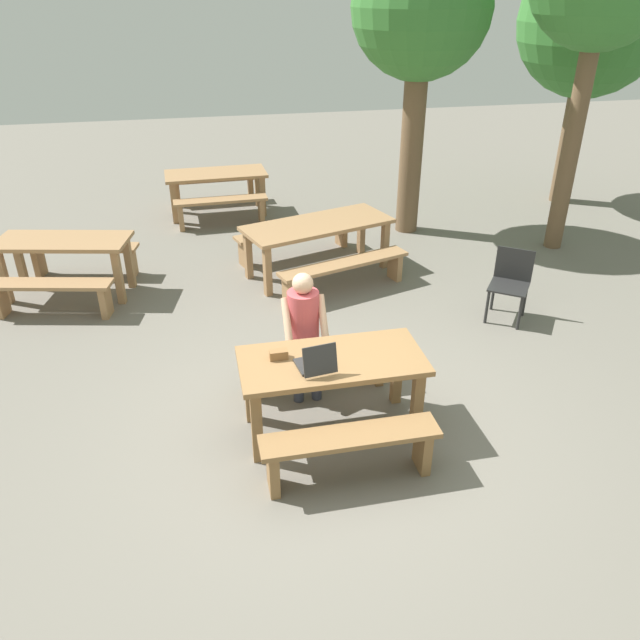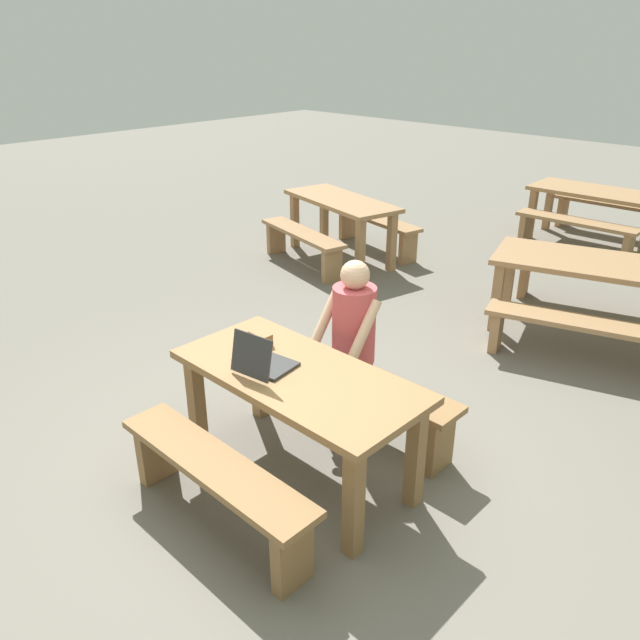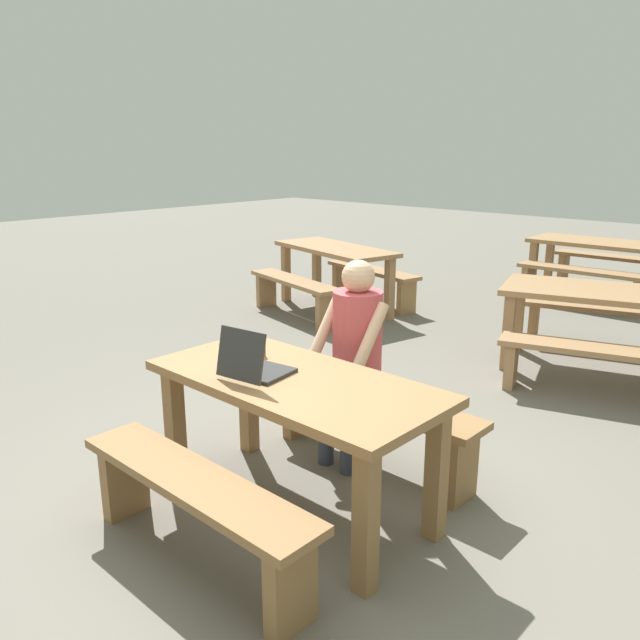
{
  "view_description": "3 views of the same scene",
  "coord_description": "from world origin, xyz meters",
  "px_view_note": "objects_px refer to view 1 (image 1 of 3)",
  "views": [
    {
      "loc": [
        -1.03,
        -4.39,
        3.64
      ],
      "look_at": [
        -0.05,
        0.25,
        1.01
      ],
      "focal_mm": 34.75,
      "sensor_mm": 36.0,
      "label": 1
    },
    {
      "loc": [
        2.38,
        -2.29,
        2.64
      ],
      "look_at": [
        -0.05,
        0.25,
        1.01
      ],
      "focal_mm": 34.93,
      "sensor_mm": 36.0,
      "label": 2
    },
    {
      "loc": [
        2.19,
        -2.18,
        1.93
      ],
      "look_at": [
        -0.05,
        0.25,
        1.01
      ],
      "focal_mm": 35.49,
      "sensor_mm": 36.0,
      "label": 3
    }
  ],
  "objects_px": {
    "plastic_chair": "(510,282)",
    "tree_right": "(421,13)",
    "laptop": "(316,363)",
    "picnic_table_distant": "(64,250)",
    "person_seated": "(304,326)",
    "tree_left": "(592,23)",
    "picnic_table_front": "(332,371)",
    "small_pouch": "(279,354)",
    "picnic_table_rear": "(318,230)",
    "picnic_table_mid": "(216,179)"
  },
  "relations": [
    {
      "from": "tree_left",
      "to": "tree_right",
      "type": "bearing_deg",
      "value": -165.28
    },
    {
      "from": "picnic_table_front",
      "to": "laptop",
      "type": "distance_m",
      "value": 0.29
    },
    {
      "from": "picnic_table_front",
      "to": "tree_right",
      "type": "bearing_deg",
      "value": 63.75
    },
    {
      "from": "picnic_table_front",
      "to": "plastic_chair",
      "type": "relative_size",
      "value": 1.91
    },
    {
      "from": "laptop",
      "to": "small_pouch",
      "type": "relative_size",
      "value": 2.27
    },
    {
      "from": "picnic_table_mid",
      "to": "tree_right",
      "type": "height_order",
      "value": "tree_right"
    },
    {
      "from": "person_seated",
      "to": "picnic_table_mid",
      "type": "bearing_deg",
      "value": 95.06
    },
    {
      "from": "plastic_chair",
      "to": "picnic_table_rear",
      "type": "relative_size",
      "value": 0.39
    },
    {
      "from": "tree_right",
      "to": "picnic_table_mid",
      "type": "bearing_deg",
      "value": 154.58
    },
    {
      "from": "picnic_table_mid",
      "to": "tree_right",
      "type": "relative_size",
      "value": 0.4
    },
    {
      "from": "tree_left",
      "to": "laptop",
      "type": "bearing_deg",
      "value": -135.17
    },
    {
      "from": "person_seated",
      "to": "picnic_table_distant",
      "type": "relative_size",
      "value": 0.73
    },
    {
      "from": "plastic_chair",
      "to": "picnic_table_mid",
      "type": "xyz_separation_m",
      "value": [
        -3.18,
        4.52,
        0.16
      ]
    },
    {
      "from": "picnic_table_front",
      "to": "picnic_table_distant",
      "type": "height_order",
      "value": "picnic_table_distant"
    },
    {
      "from": "small_pouch",
      "to": "tree_right",
      "type": "height_order",
      "value": "tree_right"
    },
    {
      "from": "small_pouch",
      "to": "tree_left",
      "type": "relative_size",
      "value": 0.04
    },
    {
      "from": "picnic_table_rear",
      "to": "tree_left",
      "type": "distance_m",
      "value": 6.0
    },
    {
      "from": "picnic_table_distant",
      "to": "picnic_table_mid",
      "type": "bearing_deg",
      "value": 65.65
    },
    {
      "from": "person_seated",
      "to": "tree_left",
      "type": "bearing_deg",
      "value": 40.96
    },
    {
      "from": "laptop",
      "to": "tree_right",
      "type": "xyz_separation_m",
      "value": [
        2.52,
        4.91,
        2.39
      ]
    },
    {
      "from": "small_pouch",
      "to": "picnic_table_distant",
      "type": "bearing_deg",
      "value": 124.37
    },
    {
      "from": "picnic_table_rear",
      "to": "laptop",
      "type": "bearing_deg",
      "value": -119.37
    },
    {
      "from": "laptop",
      "to": "picnic_table_distant",
      "type": "height_order",
      "value": "laptop"
    },
    {
      "from": "laptop",
      "to": "plastic_chair",
      "type": "bearing_deg",
      "value": -154.72
    },
    {
      "from": "picnic_table_rear",
      "to": "picnic_table_distant",
      "type": "xyz_separation_m",
      "value": [
        -3.29,
        -0.02,
        -0.0
      ]
    },
    {
      "from": "plastic_chair",
      "to": "tree_right",
      "type": "distance_m",
      "value": 4.16
    },
    {
      "from": "person_seated",
      "to": "picnic_table_distant",
      "type": "bearing_deg",
      "value": 133.01
    },
    {
      "from": "picnic_table_mid",
      "to": "plastic_chair",
      "type": "bearing_deg",
      "value": -56.77
    },
    {
      "from": "small_pouch",
      "to": "tree_left",
      "type": "bearing_deg",
      "value": 42.3
    },
    {
      "from": "picnic_table_mid",
      "to": "tree_right",
      "type": "distance_m",
      "value": 4.19
    },
    {
      "from": "picnic_table_front",
      "to": "laptop",
      "type": "xyz_separation_m",
      "value": [
        -0.17,
        -0.14,
        0.19
      ]
    },
    {
      "from": "plastic_chair",
      "to": "small_pouch",
      "type": "bearing_deg",
      "value": -116.11
    },
    {
      "from": "small_pouch",
      "to": "picnic_table_rear",
      "type": "height_order",
      "value": "small_pouch"
    },
    {
      "from": "laptop",
      "to": "picnic_table_distant",
      "type": "bearing_deg",
      "value": -62.36
    },
    {
      "from": "person_seated",
      "to": "tree_left",
      "type": "xyz_separation_m",
      "value": [
        5.76,
        5.0,
        2.24
      ]
    },
    {
      "from": "picnic_table_front",
      "to": "tree_left",
      "type": "distance_m",
      "value": 8.31
    },
    {
      "from": "plastic_chair",
      "to": "picnic_table_mid",
      "type": "distance_m",
      "value": 5.53
    },
    {
      "from": "person_seated",
      "to": "picnic_table_front",
      "type": "bearing_deg",
      "value": -78.56
    },
    {
      "from": "picnic_table_mid",
      "to": "picnic_table_distant",
      "type": "height_order",
      "value": "picnic_table_distant"
    },
    {
      "from": "laptop",
      "to": "picnic_table_mid",
      "type": "bearing_deg",
      "value": -93.98
    },
    {
      "from": "picnic_table_rear",
      "to": "tree_left",
      "type": "bearing_deg",
      "value": 6.33
    },
    {
      "from": "picnic_table_front",
      "to": "picnic_table_rear",
      "type": "relative_size",
      "value": 0.74
    },
    {
      "from": "picnic_table_front",
      "to": "picnic_table_distant",
      "type": "xyz_separation_m",
      "value": [
        -2.7,
        3.39,
        -0.0
      ]
    },
    {
      "from": "person_seated",
      "to": "small_pouch",
      "type": "bearing_deg",
      "value": -121.12
    },
    {
      "from": "picnic_table_front",
      "to": "tree_left",
      "type": "xyz_separation_m",
      "value": [
        5.64,
        5.63,
        2.36
      ]
    },
    {
      "from": "picnic_table_rear",
      "to": "tree_left",
      "type": "relative_size",
      "value": 0.52
    },
    {
      "from": "person_seated",
      "to": "picnic_table_rear",
      "type": "bearing_deg",
      "value": 75.65
    },
    {
      "from": "picnic_table_rear",
      "to": "tree_right",
      "type": "relative_size",
      "value": 0.51
    },
    {
      "from": "plastic_chair",
      "to": "laptop",
      "type": "bearing_deg",
      "value": -110.2
    },
    {
      "from": "person_seated",
      "to": "tree_left",
      "type": "height_order",
      "value": "tree_left"
    }
  ]
}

